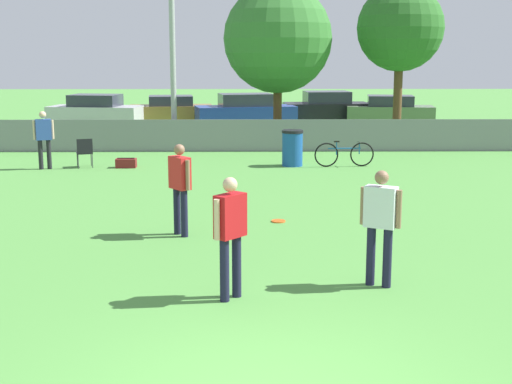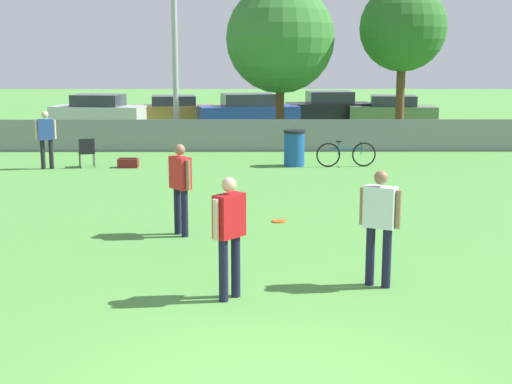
{
  "view_description": "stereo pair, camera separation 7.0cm",
  "coord_description": "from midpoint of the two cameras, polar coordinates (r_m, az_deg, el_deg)",
  "views": [
    {
      "loc": [
        -0.21,
        -6.35,
        3.37
      ],
      "look_at": [
        -0.06,
        5.41,
        1.05
      ],
      "focal_mm": 50.0,
      "sensor_mm": 36.0,
      "label": 1
    },
    {
      "loc": [
        -0.14,
        -6.35,
        3.37
      ],
      "look_at": [
        -0.06,
        5.41,
        1.05
      ],
      "focal_mm": 50.0,
      "sensor_mm": 36.0,
      "label": 2
    }
  ],
  "objects": [
    {
      "name": "player_thrower_red",
      "position": [
        13.19,
        -5.92,
        0.77
      ],
      "size": [
        0.45,
        0.5,
        1.72
      ],
      "rotation": [
        0.0,
        0.0,
        -0.91
      ],
      "color": "#191933",
      "rests_on": "ground_plane"
    },
    {
      "name": "player_defender_red",
      "position": [
        9.71,
        -1.94,
        -2.93
      ],
      "size": [
        0.46,
        0.49,
        1.72
      ],
      "rotation": [
        0.0,
        0.0,
        0.86
      ],
      "color": "#191933",
      "rests_on": "ground_plane"
    },
    {
      "name": "tree_near_pole",
      "position": [
        26.91,
        2.04,
        12.16
      ],
      "size": [
        4.03,
        4.03,
        5.87
      ],
      "color": "brown",
      "rests_on": "ground_plane"
    },
    {
      "name": "folding_chair_sideline",
      "position": [
        21.63,
        -13.3,
        3.23
      ],
      "size": [
        0.57,
        0.57,
        0.87
      ],
      "rotation": [
        0.0,
        0.0,
        3.44
      ],
      "color": "#333338",
      "rests_on": "ground_plane"
    },
    {
      "name": "trash_bin",
      "position": [
        21.39,
        3.17,
        3.54
      ],
      "size": [
        0.64,
        0.64,
        1.08
      ],
      "color": "#194C99",
      "rests_on": "ground_plane"
    },
    {
      "name": "light_pole",
      "position": [
        25.26,
        -6.48,
        13.94
      ],
      "size": [
        0.9,
        0.36,
        7.77
      ],
      "color": "#9E9EA3",
      "rests_on": "ground_plane"
    },
    {
      "name": "gear_bag_sideline",
      "position": [
        21.45,
        -10.1,
        2.3
      ],
      "size": [
        0.59,
        0.33,
        0.29
      ],
      "color": "maroon",
      "rests_on": "ground_plane"
    },
    {
      "name": "player_receiver_white",
      "position": [
        10.4,
        10.06,
        -2.16
      ],
      "size": [
        0.55,
        0.41,
        1.72
      ],
      "rotation": [
        0.0,
        0.0,
        -0.49
      ],
      "color": "#191933",
      "rests_on": "ground_plane"
    },
    {
      "name": "parked_car_dark",
      "position": [
        34.92,
        5.96,
        6.74
      ],
      "size": [
        4.23,
        2.22,
        1.5
      ],
      "rotation": [
        0.0,
        0.0,
        0.09
      ],
      "color": "black",
      "rests_on": "ground_plane"
    },
    {
      "name": "spectator_in_blue",
      "position": [
        21.62,
        -16.37,
        4.36
      ],
      "size": [
        0.56,
        0.35,
        1.69
      ],
      "rotation": [
        0.0,
        0.0,
        3.47
      ],
      "color": "black",
      "rests_on": "ground_plane"
    },
    {
      "name": "parked_car_tan",
      "position": [
        34.79,
        -6.53,
        6.6
      ],
      "size": [
        4.15,
        2.24,
        1.3
      ],
      "rotation": [
        0.0,
        0.0,
        0.12
      ],
      "color": "black",
      "rests_on": "ground_plane"
    },
    {
      "name": "parked_car_olive",
      "position": [
        34.52,
        10.95,
        6.45
      ],
      "size": [
        4.22,
        2.16,
        1.35
      ],
      "rotation": [
        0.0,
        0.0,
        -0.12
      ],
      "color": "black",
      "rests_on": "ground_plane"
    },
    {
      "name": "fence_backline",
      "position": [
        24.51,
        0.02,
        4.55
      ],
      "size": [
        26.53,
        0.07,
        1.21
      ],
      "color": "gray",
      "rests_on": "ground_plane"
    },
    {
      "name": "tree_far_right",
      "position": [
        27.17,
        11.74,
        12.69
      ],
      "size": [
        3.17,
        3.17,
        5.82
      ],
      "color": "brown",
      "rests_on": "ground_plane"
    },
    {
      "name": "parked_car_blue",
      "position": [
        33.0,
        -0.56,
        6.52
      ],
      "size": [
        4.77,
        2.61,
        1.49
      ],
      "rotation": [
        0.0,
        0.0,
        0.2
      ],
      "color": "black",
      "rests_on": "ground_plane"
    },
    {
      "name": "bicycle_sideline",
      "position": [
        21.4,
        7.32,
        3.01
      ],
      "size": [
        1.8,
        0.44,
        0.78
      ],
      "rotation": [
        0.0,
        0.0,
        0.08
      ],
      "color": "black",
      "rests_on": "ground_plane"
    },
    {
      "name": "parked_car_silver",
      "position": [
        34.02,
        -12.42,
        6.38
      ],
      "size": [
        4.44,
        2.42,
        1.44
      ],
      "rotation": [
        0.0,
        0.0,
        -0.16
      ],
      "color": "black",
      "rests_on": "ground_plane"
    },
    {
      "name": "frisbee_disc",
      "position": [
        14.39,
        2.0,
        -2.34
      ],
      "size": [
        0.29,
        0.29,
        0.03
      ],
      "color": "#E5591E",
      "rests_on": "ground_plane"
    }
  ]
}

